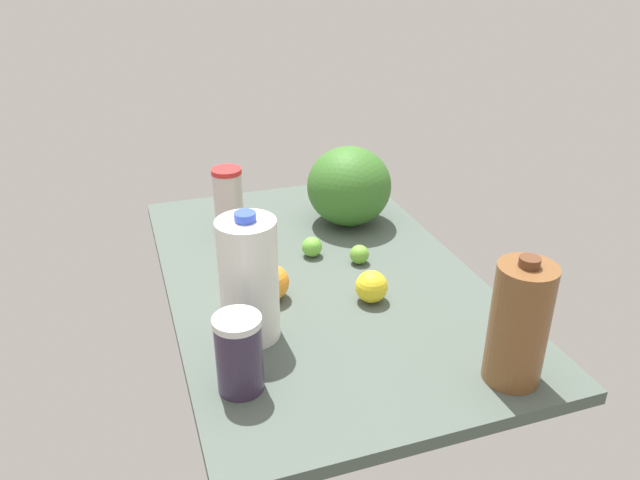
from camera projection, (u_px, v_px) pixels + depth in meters
The scene contains 11 objects.
countertop at pixel (320, 280), 159.79cm from camera, with size 120.00×76.00×3.00cm, color #49544D.
chocolate_milk_jug at pixel (519, 324), 117.49cm from camera, with size 11.19×11.19×26.88cm.
milk_jug at pixel (249, 280), 129.86cm from camera, with size 12.50×12.50×29.15cm.
watermelon at pixel (349, 186), 182.09cm from camera, with size 24.62×24.62×23.24cm, color #376D27.
shaker_bottle at pixel (239, 354), 116.78cm from camera, with size 9.18×9.18×16.08cm.
tumbler_cup at pixel (228, 199), 179.07cm from camera, with size 8.60×8.60×18.68cm.
lemon_beside_bowl at pixel (371, 287), 146.53cm from camera, with size 7.72×7.72×7.72cm, color yellow.
orange_far_back at pixel (271, 282), 147.15cm from camera, with size 8.85×8.85×8.85cm, color orange.
lemon_near_front at pixel (329, 183), 206.28cm from camera, with size 7.08×7.08×7.08cm, color yellow.
lime_by_jug at pixel (359, 254), 163.61cm from camera, with size 5.09×5.09×5.09cm, color #6AAB36.
lime_loose at pixel (312, 247), 167.07cm from camera, with size 5.43×5.43×5.43cm, color #66B43A.
Camera 1 is at (130.63, -44.15, 82.90)cm, focal length 35.00 mm.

